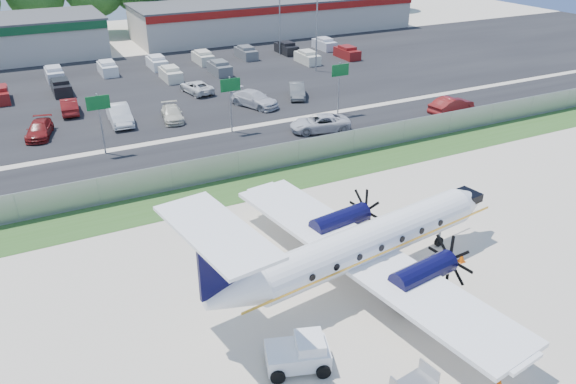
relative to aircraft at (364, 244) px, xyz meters
name	(u,v)px	position (x,y,z in m)	size (l,w,h in m)	color
ground	(338,274)	(-0.78, 1.09, -2.32)	(170.00, 170.00, 0.00)	beige
grass_verge	(250,187)	(-0.78, 13.09, -2.32)	(170.00, 4.00, 0.02)	#2D561E
access_road	(216,153)	(-0.78, 20.09, -2.31)	(170.00, 8.00, 0.02)	black
parking_lot	(150,88)	(-0.78, 41.09, -2.31)	(170.00, 32.00, 0.02)	black
perimeter_fence	(239,164)	(-0.78, 15.09, -1.32)	(120.00, 0.06, 1.99)	gray
building_east	(275,16)	(25.22, 63.07, 0.31)	(44.40, 12.40, 5.24)	#BCB4A9
sign_left	(99,111)	(-8.78, 23.99, 1.29)	(1.80, 0.26, 5.00)	gray
sign_mid	(230,93)	(2.22, 23.99, 1.29)	(1.80, 0.26, 5.00)	gray
sign_right	(340,77)	(13.22, 23.99, 1.29)	(1.80, 0.26, 5.00)	gray
light_pole_ne	(317,27)	(19.22, 39.09, 2.91)	(0.90, 0.35, 9.09)	gray
light_pole_se	(280,15)	(19.22, 49.09, 2.91)	(0.90, 0.35, 9.09)	gray
tree_line	(96,34)	(-0.78, 75.09, -2.32)	(112.00, 6.00, 14.00)	#225A1A
aircraft	(364,244)	(0.00, 0.00, 0.00)	(19.67, 19.32, 6.02)	white
pushback_tug	(300,353)	(-5.80, -4.00, -1.63)	(3.06, 2.62, 1.45)	white
baggage_cart_near	(414,384)	(-2.38, -7.43, -1.88)	(1.95, 1.34, 0.95)	gray
cone_nose	(462,257)	(6.05, -0.98, -2.06)	(0.39, 0.39, 0.56)	#D85106
cone_port_wing	(499,383)	(0.93, -8.83, -2.08)	(0.37, 0.37, 0.52)	#D85106
cone_starboard_wing	(328,228)	(1.01, 5.24, -2.08)	(0.36, 0.36, 0.51)	#D85106
road_car_mid	(320,131)	(9.29, 20.73, -2.32)	(2.46, 5.33, 1.48)	silver
road_car_east	(450,113)	(23.02, 19.21, -2.32)	(1.73, 4.96, 1.63)	maroon
parked_car_a	(41,137)	(-13.11, 30.48, -2.32)	(1.86, 4.57, 1.33)	maroon
parked_car_b	(121,123)	(-6.16, 30.77, -2.32)	(1.82, 5.21, 1.72)	silver
parked_car_c	(173,120)	(-1.59, 29.52, -2.32)	(1.79, 4.40, 1.28)	beige
parked_car_d	(255,106)	(6.94, 29.77, -2.32)	(2.19, 5.38, 1.56)	silver
parked_car_e	(297,97)	(12.17, 30.63, -2.32)	(1.54, 4.43, 1.46)	#595B5E
parked_car_f	(71,113)	(-9.90, 35.98, -2.32)	(1.57, 4.49, 1.48)	maroon
parked_car_g	(197,93)	(3.24, 36.87, -2.32)	(2.19, 4.75, 1.32)	silver
far_parking_rows	(139,77)	(-0.78, 46.09, -2.32)	(56.00, 10.00, 1.60)	gray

